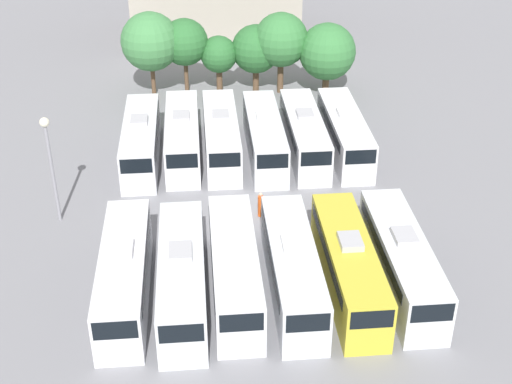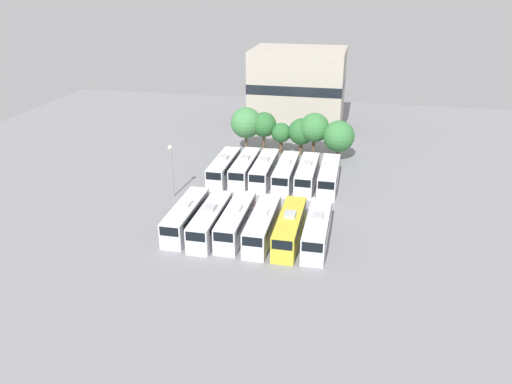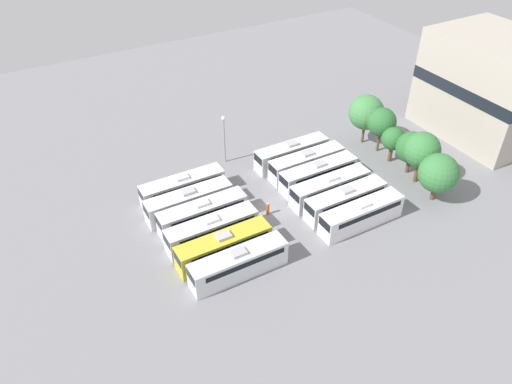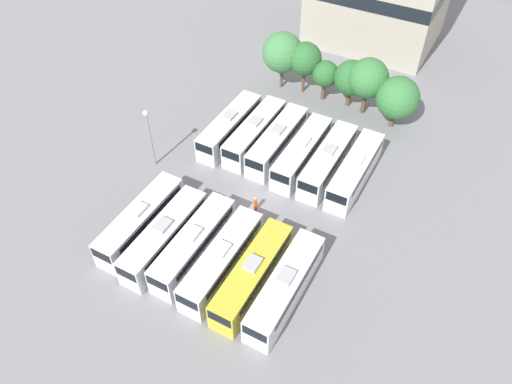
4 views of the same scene
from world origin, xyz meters
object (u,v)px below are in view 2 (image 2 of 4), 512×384
object	(u,v)px
bus_7	(245,168)
bus_10	(307,174)
tree_4	(314,128)
light_pole	(171,162)
bus_0	(186,215)
bus_11	(329,175)
tree_3	(301,132)
bus_2	(236,220)
bus_4	(290,227)
bus_6	(224,167)
bus_9	(286,172)
depot_building	(298,88)
worker_person	(267,201)
tree_0	(246,123)
tree_2	(281,133)
bus_5	(317,229)
tree_5	(339,136)
bus_1	(211,220)
tree_1	(264,125)
bus_3	(263,224)
bus_8	(264,169)

from	to	relation	value
bus_7	bus_10	xyz separation A→B (m)	(9.05, -0.46, 0.00)
tree_4	light_pole	bearing A→B (deg)	-129.94
bus_0	bus_11	bearing A→B (deg)	46.64
bus_10	tree_3	bearing A→B (deg)	101.27
bus_2	bus_4	xyz separation A→B (m)	(6.22, -0.34, 0.00)
bus_6	bus_9	xyz separation A→B (m)	(9.09, -0.14, 0.00)
tree_4	depot_building	size ratio (longest dim) A/B	0.42
tree_4	depot_building	world-z (taller)	depot_building
worker_person	tree_0	world-z (taller)	tree_0
tree_0	tree_2	bearing A→B (deg)	1.17
bus_5	tree_5	xyz separation A→B (m)	(0.59, 27.38, 2.30)
bus_1	worker_person	distance (m)	9.56
bus_5	tree_1	distance (m)	31.30
bus_9	bus_3	bearing A→B (deg)	-90.38
bus_0	tree_4	bearing A→B (deg)	67.21
depot_building	tree_0	bearing A→B (deg)	-109.24
bus_3	depot_building	distance (m)	46.62
bus_0	bus_5	size ratio (longest dim) A/B	1.00
bus_1	worker_person	bearing A→B (deg)	58.29
bus_0	depot_building	world-z (taller)	depot_building
bus_1	tree_0	distance (m)	29.15
bus_5	tree_2	size ratio (longest dim) A/B	2.06
bus_2	tree_5	xyz separation A→B (m)	(9.83, 27.24, 2.30)
bus_2	bus_4	distance (m)	6.23
bus_11	bus_3	bearing A→B (deg)	-110.51
bus_5	depot_building	bearing A→B (deg)	100.46
bus_7	bus_9	world-z (taller)	same
bus_1	bus_11	world-z (taller)	same
bus_3	bus_9	bearing A→B (deg)	89.62
bus_0	bus_8	xyz separation A→B (m)	(6.00, 16.50, 0.00)
bus_10	tree_4	world-z (taller)	tree_4
tree_0	bus_4	bearing A→B (deg)	-67.99
bus_3	bus_11	bearing A→B (deg)	69.49
worker_person	tree_0	distance (m)	22.47
bus_6	tree_2	bearing A→B (deg)	62.86
bus_10	tree_4	xyz separation A→B (m)	(-0.36, 11.98, 3.18)
bus_7	tree_3	bearing A→B (deg)	61.57
bus_6	worker_person	xyz separation A→B (m)	(8.00, -8.57, -0.85)
bus_0	bus_7	xyz separation A→B (m)	(3.13, 16.61, 0.00)
bus_5	tree_4	xyz separation A→B (m)	(-3.36, 28.26, 3.18)
worker_person	tree_2	world-z (taller)	tree_2
bus_3	tree_5	size ratio (longest dim) A/B	1.67
bus_6	bus_7	xyz separation A→B (m)	(3.03, 0.43, 0.00)
tree_3	bus_7	bearing A→B (deg)	-118.43
bus_4	light_pole	size ratio (longest dim) A/B	1.50
bus_1	tree_3	world-z (taller)	tree_3
bus_1	bus_5	xyz separation A→B (m)	(12.09, 0.37, 0.00)
bus_9	bus_11	distance (m)	6.03
tree_1	depot_building	size ratio (longest dim) A/B	0.39
bus_7	bus_8	distance (m)	2.88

